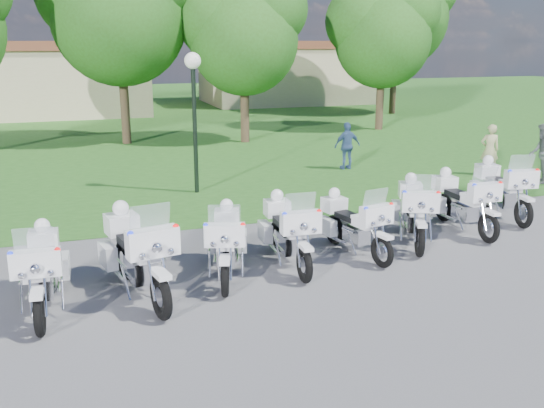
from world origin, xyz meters
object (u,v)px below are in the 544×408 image
object	(u,v)px
bystander_c	(347,146)
bystander_b	(542,154)
motorcycle_5	(414,210)
lamp_post	(194,87)
motorcycle_7	(502,188)
motorcycle_1	(137,253)
motorcycle_0	(42,270)
motorcycle_4	(353,224)
motorcycle_2	(226,242)
motorcycle_6	(462,201)
motorcycle_3	(288,231)
bystander_a	(490,150)

from	to	relation	value
bystander_c	bystander_b	bearing A→B (deg)	139.20
motorcycle_5	lamp_post	xyz separation A→B (m)	(-3.51, 5.60, 2.24)
motorcycle_7	lamp_post	world-z (taller)	lamp_post
motorcycle_1	motorcycle_0	bearing A→B (deg)	-7.94
motorcycle_0	motorcycle_4	size ratio (longest dim) A/B	1.07
motorcycle_4	motorcycle_7	xyz separation A→B (m)	(4.56, 1.32, 0.08)
motorcycle_2	motorcycle_5	bearing A→B (deg)	-155.45
motorcycle_5	bystander_c	distance (m)	7.43
motorcycle_1	motorcycle_5	size ratio (longest dim) A/B	1.15
motorcycle_6	bystander_c	distance (m)	6.86
motorcycle_4	bystander_b	size ratio (longest dim) A/B	1.21
motorcycle_1	motorcycle_7	xyz separation A→B (m)	(8.85, 2.05, -0.05)
motorcycle_5	bystander_b	xyz separation A→B (m)	(6.40, 3.54, 0.22)
motorcycle_3	bystander_b	bearing A→B (deg)	-154.58
motorcycle_6	motorcycle_7	size ratio (longest dim) A/B	0.96
motorcycle_4	motorcycle_5	world-z (taller)	motorcycle_5
motorcycle_4	bystander_a	size ratio (longest dim) A/B	1.35
motorcycle_2	motorcycle_6	size ratio (longest dim) A/B	0.94
motorcycle_0	motorcycle_3	xyz separation A→B (m)	(4.33, 0.68, 0.00)
motorcycle_2	lamp_post	xyz separation A→B (m)	(0.72, 6.27, 2.28)
motorcycle_0	bystander_c	bearing A→B (deg)	-135.74
bystander_b	bystander_c	size ratio (longest dim) A/B	1.16
motorcycle_5	bystander_b	distance (m)	7.32
motorcycle_1	bystander_b	world-z (taller)	bystander_b
motorcycle_3	bystander_b	xyz separation A→B (m)	(9.38, 4.00, 0.24)
motorcycle_4	bystander_a	world-z (taller)	bystander_a
bystander_a	bystander_b	world-z (taller)	bystander_b
motorcycle_3	lamp_post	world-z (taller)	lamp_post
motorcycle_0	motorcycle_4	world-z (taller)	motorcycle_0
motorcycle_3	bystander_a	bearing A→B (deg)	-145.60
motorcycle_6	bystander_b	bearing A→B (deg)	-146.47
motorcycle_1	motorcycle_6	world-z (taller)	motorcycle_1
motorcycle_4	motorcycle_7	world-z (taller)	motorcycle_7
motorcycle_5	bystander_b	size ratio (longest dim) A/B	1.25
lamp_post	bystander_c	distance (m)	5.97
motorcycle_6	bystander_a	world-z (taller)	bystander_a
motorcycle_5	bystander_a	bearing A→B (deg)	-115.28
motorcycle_7	motorcycle_5	bearing A→B (deg)	28.12
motorcycle_2	motorcycle_3	world-z (taller)	motorcycle_3
motorcycle_3	motorcycle_6	xyz separation A→B (m)	(4.42, 0.81, 0.00)
lamp_post	bystander_a	size ratio (longest dim) A/B	2.38
bystander_c	lamp_post	bearing A→B (deg)	14.59
bystander_a	motorcycle_6	bearing A→B (deg)	67.72
motorcycle_3	lamp_post	bearing A→B (deg)	-82.67
motorcycle_2	motorcycle_3	xyz separation A→B (m)	(1.25, 0.21, 0.02)
motorcycle_2	motorcycle_5	xyz separation A→B (m)	(4.23, 0.67, 0.04)
motorcycle_1	motorcycle_6	bearing A→B (deg)	179.17
lamp_post	bystander_b	distance (m)	10.32
motorcycle_2	lamp_post	world-z (taller)	lamp_post
motorcycle_4	bystander_c	bearing A→B (deg)	-125.05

